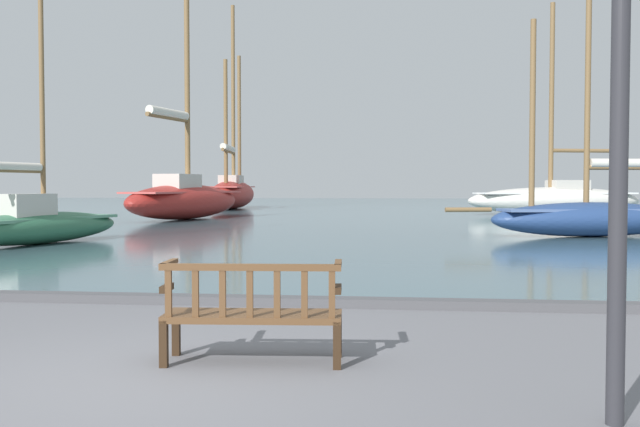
% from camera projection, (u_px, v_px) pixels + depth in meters
% --- Properties ---
extents(ground_plane, '(160.00, 160.00, 0.00)m').
position_uv_depth(ground_plane, '(127.00, 383.00, 5.78)').
color(ground_plane, slate).
extents(harbor_water, '(100.00, 80.00, 0.08)m').
position_uv_depth(harbor_water, '(369.00, 209.00, 49.46)').
color(harbor_water, '#476670').
rests_on(harbor_water, ground).
extents(quay_edge_kerb, '(40.00, 0.30, 0.12)m').
position_uv_depth(quay_edge_kerb, '(236.00, 300.00, 9.60)').
color(quay_edge_kerb, '#4C4C50').
rests_on(quay_edge_kerb, ground).
extents(park_bench, '(1.63, 0.63, 0.92)m').
position_uv_depth(park_bench, '(253.00, 311.00, 6.42)').
color(park_bench, '#322113').
rests_on(park_bench, ground).
extents(sailboat_far_port, '(4.35, 9.42, 13.05)m').
position_uv_depth(sailboat_far_port, '(185.00, 197.00, 32.70)').
color(sailboat_far_port, maroon).
rests_on(sailboat_far_port, harbor_water).
extents(sailboat_mid_port, '(2.78, 6.11, 7.35)m').
position_uv_depth(sailboat_mid_port, '(38.00, 223.00, 18.72)').
color(sailboat_mid_port, '#2D6647').
rests_on(sailboat_mid_port, harbor_water).
extents(sailboat_nearest_port, '(10.00, 4.86, 11.26)m').
position_uv_depth(sailboat_nearest_port, '(555.00, 198.00, 38.20)').
color(sailboat_nearest_port, silver).
rests_on(sailboat_nearest_port, harbor_water).
extents(sailboat_nearest_starboard, '(7.61, 2.98, 7.48)m').
position_uv_depth(sailboat_nearest_starboard, '(591.00, 214.00, 21.43)').
color(sailboat_nearest_starboard, navy).
rests_on(sailboat_nearest_starboard, harbor_water).
extents(sailboat_distant_harbor, '(3.60, 13.48, 13.76)m').
position_uv_depth(sailboat_distant_harbor, '(233.00, 191.00, 48.33)').
color(sailboat_distant_harbor, maroon).
rests_on(sailboat_distant_harbor, harbor_water).
extents(lamp_post, '(0.28, 0.28, 3.65)m').
position_uv_depth(lamp_post, '(620.00, 86.00, 4.69)').
color(lamp_post, '#2D2D33').
rests_on(lamp_post, ground).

